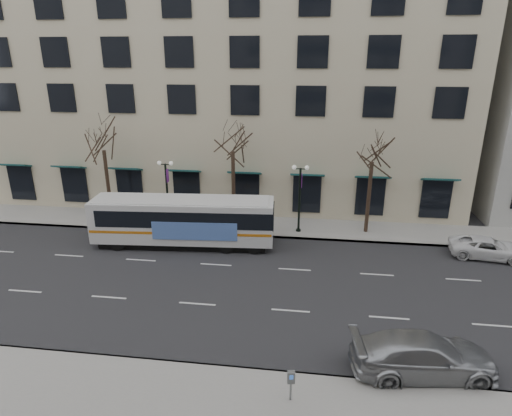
% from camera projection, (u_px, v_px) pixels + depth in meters
% --- Properties ---
extents(ground, '(160.00, 160.00, 0.00)m').
position_uv_depth(ground, '(207.00, 283.00, 25.06)').
color(ground, black).
rests_on(ground, ground).
extents(sidewalk_far, '(80.00, 4.00, 0.15)m').
position_uv_depth(sidewalk_far, '(299.00, 228.00, 32.82)').
color(sidewalk_far, gray).
rests_on(sidewalk_far, ground).
extents(building_hotel, '(40.00, 20.00, 24.00)m').
position_uv_depth(building_hotel, '(234.00, 62.00, 40.88)').
color(building_hotel, '#C0B393').
rests_on(building_hotel, ground).
extents(tree_far_left, '(3.60, 3.60, 8.34)m').
position_uv_depth(tree_far_left, '(102.00, 138.00, 32.26)').
color(tree_far_left, black).
rests_on(tree_far_left, ground).
extents(tree_far_mid, '(3.60, 3.60, 8.55)m').
position_uv_depth(tree_far_mid, '(233.00, 138.00, 30.96)').
color(tree_far_mid, black).
rests_on(tree_far_mid, ground).
extents(tree_far_right, '(3.60, 3.60, 8.06)m').
position_uv_depth(tree_far_right, '(373.00, 149.00, 29.89)').
color(tree_far_right, black).
rests_on(tree_far_right, ground).
extents(lamp_post_left, '(1.22, 0.45, 5.21)m').
position_uv_depth(lamp_post_left, '(167.00, 190.00, 32.34)').
color(lamp_post_left, black).
rests_on(lamp_post_left, ground).
extents(lamp_post_right, '(1.22, 0.45, 5.21)m').
position_uv_depth(lamp_post_right, '(300.00, 196.00, 31.11)').
color(lamp_post_right, black).
rests_on(lamp_post_right, ground).
extents(city_bus, '(12.65, 3.61, 3.38)m').
position_uv_depth(city_bus, '(185.00, 220.00, 29.49)').
color(city_bus, silver).
rests_on(city_bus, ground).
extents(silver_car, '(6.21, 3.14, 1.73)m').
position_uv_depth(silver_car, '(423.00, 355.00, 17.66)').
color(silver_car, '#A0A3A8').
rests_on(silver_car, ground).
extents(white_pickup, '(4.99, 2.77, 1.32)m').
position_uv_depth(white_pickup, '(488.00, 248.00, 28.03)').
color(white_pickup, white).
rests_on(white_pickup, ground).
extents(pay_station, '(0.31, 0.22, 1.31)m').
position_uv_depth(pay_station, '(291.00, 380.00, 16.01)').
color(pay_station, slate).
rests_on(pay_station, sidewalk_near).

